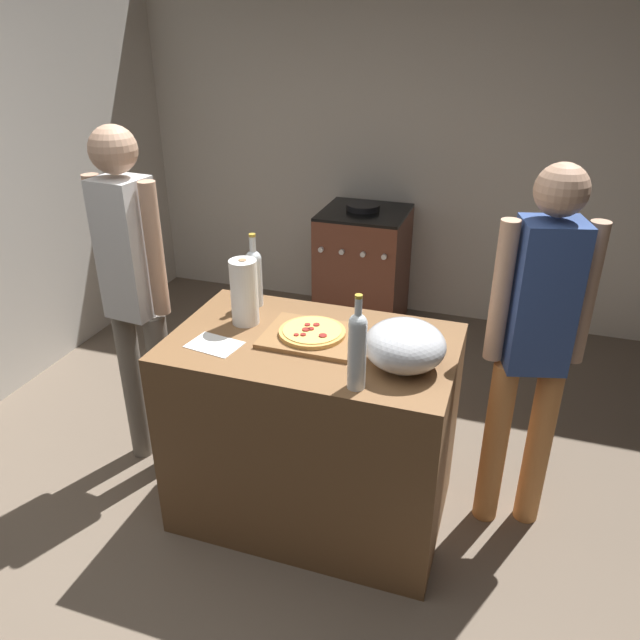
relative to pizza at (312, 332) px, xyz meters
The scene contains 14 objects.
ground_plane 1.22m from the pizza, 95.15° to the left, with size 4.68×3.72×0.02m, color #6B5B4C.
kitchen_wall_rear 2.39m from the pizza, 91.66° to the left, with size 4.68×0.10×2.60m, color beige.
kitchen_wall_left 2.31m from the pizza, 160.63° to the left, with size 0.10×3.72×2.60m, color beige.
counter 0.49m from the pizza, 68.76° to the right, with size 1.20×0.73×0.91m, color brown.
cutting_board 0.02m from the pizza, 83.72° to the left, with size 0.40×0.32×0.02m, color olive.
pizza is the anchor object (origin of this frame).
mixing_bowl 0.43m from the pizza, 14.94° to the right, with size 0.31×0.31×0.19m.
paper_towel_roll 0.35m from the pizza, behind, with size 0.12×0.12×0.30m.
wine_bottle_amber 0.45m from the pizza, 147.23° to the left, with size 0.07×0.07×0.35m.
wine_bottle_green 0.43m from the pizza, 47.84° to the right, with size 0.07×0.07×0.37m.
recipe_sheet 0.41m from the pizza, 153.44° to the right, with size 0.21×0.15×0.00m, color white.
stove 2.05m from the pizza, 98.39° to the left, with size 0.60×0.61×0.92m.
person_in_stripes 0.91m from the pizza, behind, with size 0.38×0.22×1.72m.
person_in_red 0.91m from the pizza, 13.75° to the left, with size 0.39×0.25×1.66m.
Camera 1 is at (0.82, -1.34, 2.13)m, focal length 34.53 mm.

